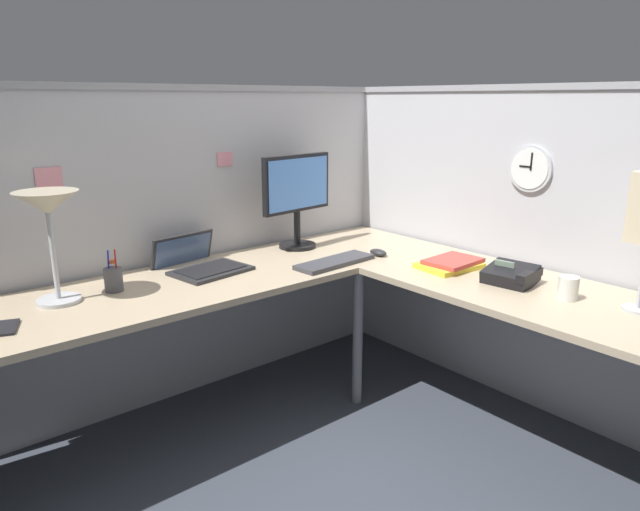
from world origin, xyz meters
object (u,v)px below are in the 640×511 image
at_px(keyboard, 335,262).
at_px(book_stack, 451,264).
at_px(office_phone, 512,275).
at_px(cell_phone, 7,328).
at_px(desk_lamp_dome, 48,212).
at_px(wall_clock, 531,169).
at_px(computer_mouse, 378,252).
at_px(pen_cup, 113,279).
at_px(laptop, 198,264).
at_px(coffee_mug, 568,288).
at_px(monitor, 297,194).

bearing_deg(keyboard, book_stack, -50.65).
bearing_deg(book_stack, office_phone, -88.16).
bearing_deg(keyboard, cell_phone, 171.11).
bearing_deg(desk_lamp_dome, wall_clock, -24.35).
bearing_deg(book_stack, desk_lamp_dome, 156.07).
distance_m(computer_mouse, desk_lamp_dome, 1.55).
relative_size(desk_lamp_dome, pen_cup, 2.47).
bearing_deg(computer_mouse, cell_phone, 175.00).
height_order(cell_phone, office_phone, office_phone).
xyz_separation_m(desk_lamp_dome, cell_phone, (-0.23, -0.17, -0.36)).
xyz_separation_m(pen_cup, wall_clock, (1.71, -0.87, 0.41)).
xyz_separation_m(cell_phone, office_phone, (1.82, -0.85, 0.03)).
xyz_separation_m(computer_mouse, office_phone, (0.12, -0.70, 0.02)).
bearing_deg(office_phone, book_stack, 91.84).
bearing_deg(wall_clock, keyboard, 141.58).
bearing_deg(laptop, wall_clock, -36.34).
height_order(keyboard, pen_cup, pen_cup).
xyz_separation_m(desk_lamp_dome, coffee_mug, (1.58, -1.28, -0.32)).
height_order(laptop, cell_phone, laptop).
bearing_deg(office_phone, coffee_mug, -91.93).
relative_size(keyboard, book_stack, 1.44).
height_order(monitor, office_phone, monitor).
xyz_separation_m(monitor, laptop, (-0.61, -0.02, -0.27)).
height_order(computer_mouse, desk_lamp_dome, desk_lamp_dome).
bearing_deg(book_stack, computer_mouse, 105.37).
height_order(monitor, cell_phone, monitor).
relative_size(keyboard, desk_lamp_dome, 0.97).
bearing_deg(cell_phone, monitor, 29.87).
height_order(laptop, desk_lamp_dome, desk_lamp_dome).
height_order(monitor, computer_mouse, monitor).
relative_size(computer_mouse, coffee_mug, 1.08).
relative_size(monitor, computer_mouse, 4.81).
distance_m(monitor, wall_clock, 1.17).
distance_m(computer_mouse, book_stack, 0.39).
bearing_deg(keyboard, computer_mouse, -8.99).
distance_m(cell_phone, wall_clock, 2.31).
bearing_deg(desk_lamp_dome, keyboard, -13.88).
distance_m(computer_mouse, wall_clock, 0.84).
bearing_deg(monitor, laptop, -178.46).
height_order(monitor, keyboard, monitor).
distance_m(keyboard, pen_cup, 1.02).
xyz_separation_m(laptop, pen_cup, (-0.43, -0.07, 0.03)).
relative_size(pen_cup, cell_phone, 1.25).
relative_size(monitor, laptop, 1.17).
bearing_deg(computer_mouse, book_stack, -74.63).
bearing_deg(pen_cup, coffee_mug, -43.10).
bearing_deg(coffee_mug, desk_lamp_dome, 141.02).
height_order(monitor, pen_cup, monitor).
bearing_deg(pen_cup, monitor, 4.78).
height_order(keyboard, desk_lamp_dome, desk_lamp_dome).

